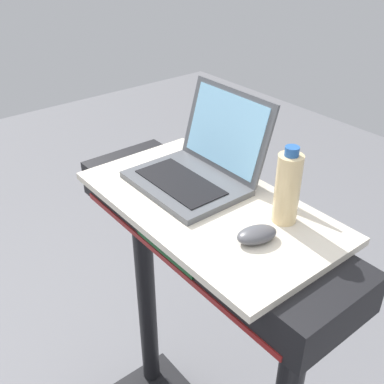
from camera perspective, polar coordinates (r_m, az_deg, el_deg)
The scene contains 4 objects.
desk_board at distance 1.22m, azimuth 1.83°, elevation -1.65°, with size 0.72×0.39×0.02m, color beige.
laptop at distance 1.29m, azimuth 0.80°, elevation 3.30°, with size 0.32×0.30×0.24m.
computer_mouse at distance 1.08m, azimuth 7.99°, elevation -5.22°, with size 0.06×0.10×0.03m, color #4C4C51.
water_bottle at distance 1.12m, azimuth 11.69°, elevation 0.51°, with size 0.06×0.06×0.20m.
Camera 1 is at (0.78, 0.03, 1.85)m, focal length 43.24 mm.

